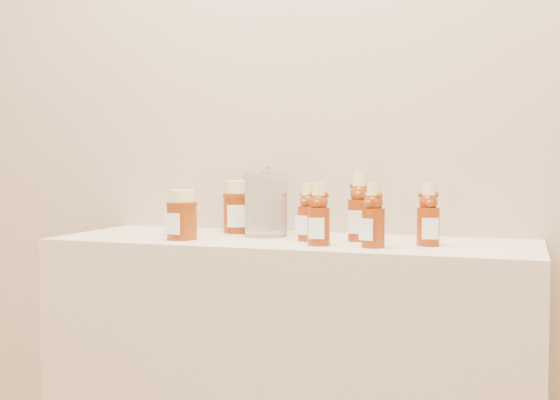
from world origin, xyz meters
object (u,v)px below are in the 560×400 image
at_px(bear_bottle_back_left, 308,209).
at_px(glass_canister, 266,201).
at_px(honey_jar_left, 182,213).
at_px(bear_bottle_front_left, 319,210).

relative_size(bear_bottle_back_left, glass_canister, 0.87).
distance_m(honey_jar_left, glass_canister, 0.23).
bearing_deg(honey_jar_left, bear_bottle_back_left, 2.86).
distance_m(bear_bottle_back_left, honey_jar_left, 0.36).
xyz_separation_m(bear_bottle_front_left, honey_jar_left, (-0.41, 0.11, -0.02)).
bearing_deg(honey_jar_left, glass_canister, 16.68).
bearing_deg(glass_canister, honey_jar_left, -170.43).
relative_size(bear_bottle_front_left, glass_canister, 0.90).
xyz_separation_m(bear_bottle_back_left, honey_jar_left, (-0.36, 0.03, -0.02)).
bearing_deg(glass_canister, bear_bottle_back_left, -25.54).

